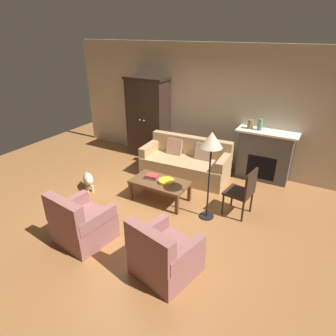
# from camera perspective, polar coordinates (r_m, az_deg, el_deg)

# --- Properties ---
(ground_plane) EXTENTS (9.60, 9.60, 0.00)m
(ground_plane) POSITION_cam_1_polar(r_m,az_deg,el_deg) (5.50, -4.05, -8.09)
(ground_plane) COLOR #9E6638
(back_wall) EXTENTS (7.20, 0.10, 2.80)m
(back_wall) POSITION_cam_1_polar(r_m,az_deg,el_deg) (7.03, 7.26, 11.93)
(back_wall) COLOR beige
(back_wall) RESTS_ON ground
(fireplace) EXTENTS (1.26, 0.48, 1.12)m
(fireplace) POSITION_cam_1_polar(r_m,az_deg,el_deg) (6.64, 18.40, 2.39)
(fireplace) COLOR #4C4947
(fireplace) RESTS_ON ground
(armoire) EXTENTS (1.06, 0.57, 2.01)m
(armoire) POSITION_cam_1_polar(r_m,az_deg,el_deg) (7.48, -3.99, 9.83)
(armoire) COLOR black
(armoire) RESTS_ON ground
(couch) EXTENTS (1.96, 0.96, 0.86)m
(couch) POSITION_cam_1_polar(r_m,az_deg,el_deg) (6.54, 3.54, 0.95)
(couch) COLOR tan
(couch) RESTS_ON ground
(coffee_table) EXTENTS (1.10, 0.60, 0.42)m
(coffee_table) POSITION_cam_1_polar(r_m,az_deg,el_deg) (5.58, -1.62, -3.11)
(coffee_table) COLOR brown
(coffee_table) RESTS_ON ground
(fruit_bowl) EXTENTS (0.30, 0.30, 0.05)m
(fruit_bowl) POSITION_cam_1_polar(r_m,az_deg,el_deg) (5.49, -0.33, -2.60)
(fruit_bowl) COLOR gold
(fruit_bowl) RESTS_ON coffee_table
(book_stack) EXTENTS (0.26, 0.19, 0.08)m
(book_stack) POSITION_cam_1_polar(r_m,az_deg,el_deg) (5.63, -3.10, -1.71)
(book_stack) COLOR gray
(book_stack) RESTS_ON coffee_table
(mantel_vase_bronze) EXTENTS (0.12, 0.12, 0.19)m
(mantel_vase_bronze) POSITION_cam_1_polar(r_m,az_deg,el_deg) (6.48, 15.88, 8.29)
(mantel_vase_bronze) COLOR olive
(mantel_vase_bronze) RESTS_ON fireplace
(mantel_vase_jade) EXTENTS (0.10, 0.10, 0.24)m
(mantel_vase_jade) POSITION_cam_1_polar(r_m,az_deg,el_deg) (6.44, 17.63, 8.15)
(mantel_vase_jade) COLOR slate
(mantel_vase_jade) RESTS_ON fireplace
(armchair_near_left) EXTENTS (0.86, 0.86, 0.88)m
(armchair_near_left) POSITION_cam_1_polar(r_m,az_deg,el_deg) (4.78, -16.67, -10.53)
(armchair_near_left) COLOR #935B56
(armchair_near_left) RESTS_ON ground
(armchair_near_right) EXTENTS (0.92, 0.92, 0.88)m
(armchair_near_right) POSITION_cam_1_polar(r_m,az_deg,el_deg) (4.05, -0.82, -16.85)
(armchair_near_right) COLOR #935B56
(armchair_near_right) RESTS_ON ground
(side_chair_wooden) EXTENTS (0.49, 0.49, 0.90)m
(side_chair_wooden) POSITION_cam_1_polar(r_m,az_deg,el_deg) (5.24, 14.66, -4.20)
(side_chair_wooden) COLOR black
(side_chair_wooden) RESTS_ON ground
(floor_lamp) EXTENTS (0.36, 0.36, 1.60)m
(floor_lamp) POSITION_cam_1_polar(r_m,az_deg,el_deg) (4.69, 8.54, 4.47)
(floor_lamp) COLOR black
(floor_lamp) RESTS_ON ground
(dog) EXTENTS (0.48, 0.43, 0.39)m
(dog) POSITION_cam_1_polar(r_m,az_deg,el_deg) (6.19, -15.40, -2.24)
(dog) COLOR beige
(dog) RESTS_ON ground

